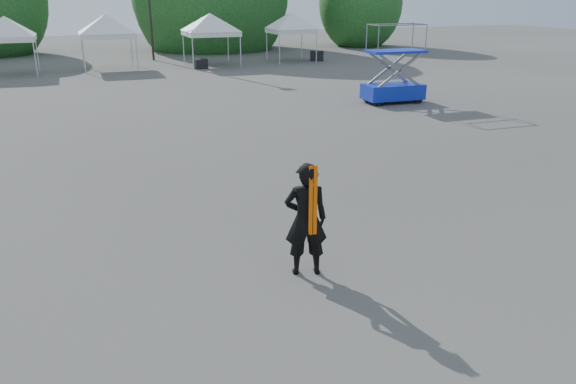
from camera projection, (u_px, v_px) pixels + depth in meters
name	position (u px, v px, depth m)	size (l,w,h in m)	color
ground	(229.00, 244.00, 10.90)	(120.00, 120.00, 0.00)	#474442
tree_far_e	(360.00, 4.00, 49.59)	(3.84, 3.84, 5.84)	#382314
tent_d	(4.00, 21.00, 31.99)	(4.27, 4.27, 3.88)	silver
tent_e	(106.00, 19.00, 34.40)	(4.62, 4.62, 3.88)	silver
tent_f	(210.00, 17.00, 36.12)	(4.64, 4.64, 3.88)	silver
tent_g	(291.00, 16.00, 38.44)	(4.08, 4.08, 3.88)	silver
man	(306.00, 219.00, 9.44)	(0.82, 0.65, 2.00)	black
scissor_lift	(395.00, 64.00, 24.23)	(2.62, 1.36, 3.34)	#0D26AE
crate_mid	(201.00, 64.00, 35.66)	(0.77, 0.60, 0.60)	black
crate_east	(317.00, 56.00, 39.71)	(0.88, 0.69, 0.69)	black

